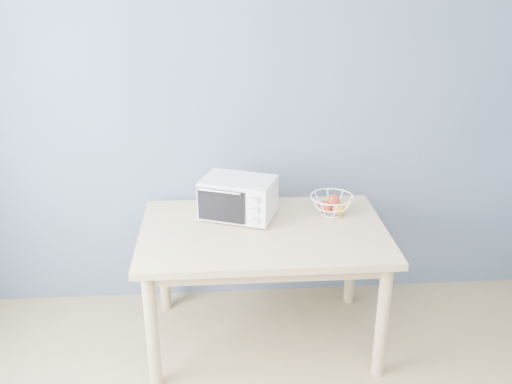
{
  "coord_description": "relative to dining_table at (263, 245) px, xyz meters",
  "views": [
    {
      "loc": [
        -0.28,
        -1.2,
        2.19
      ],
      "look_at": [
        -0.06,
        1.82,
        0.93
      ],
      "focal_mm": 40.0,
      "sensor_mm": 36.0,
      "label": 1
    }
  ],
  "objects": [
    {
      "name": "room",
      "position": [
        0.03,
        -1.7,
        0.65
      ],
      "size": [
        4.01,
        4.51,
        2.61
      ],
      "color": "#A2895A",
      "rests_on": "ground"
    },
    {
      "name": "toaster_oven",
      "position": [
        -0.15,
        0.17,
        0.23
      ],
      "size": [
        0.49,
        0.41,
        0.24
      ],
      "rotation": [
        0.0,
        0.0,
        -0.37
      ],
      "color": "silver",
      "rests_on": "dining_table"
    },
    {
      "name": "dining_table",
      "position": [
        0.0,
        0.0,
        0.0
      ],
      "size": [
        1.4,
        0.9,
        0.75
      ],
      "color": "tan",
      "rests_on": "ground"
    },
    {
      "name": "fruit_basket",
      "position": [
        0.43,
        0.17,
        0.17
      ],
      "size": [
        0.27,
        0.27,
        0.13
      ],
      "rotation": [
        0.0,
        0.0,
        0.03
      ],
      "color": "white",
      "rests_on": "dining_table"
    }
  ]
}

